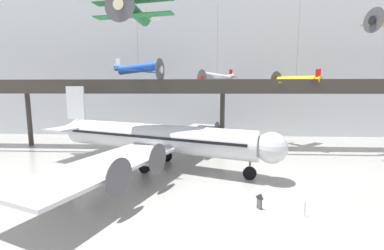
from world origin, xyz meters
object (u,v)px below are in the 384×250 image
object	(u,v)px
suspended_plane_green_biplane	(134,11)
info_sign_pedestal	(259,203)
airliner_silver_main	(153,138)
suspended_plane_yellow_lowwing	(296,81)
suspended_plane_silver_racer	(217,77)
stanchion_barrier	(305,212)
suspended_plane_blue_trainer	(138,68)

from	to	relation	value
suspended_plane_green_biplane	info_sign_pedestal	xyz separation A→B (m)	(11.28, -8.50, -16.19)
airliner_silver_main	suspended_plane_yellow_lowwing	xyz separation A→B (m)	(19.31, 10.58, 6.79)
suspended_plane_yellow_lowwing	info_sign_pedestal	size ratio (longest dim) A/B	10.65
suspended_plane_green_biplane	suspended_plane_silver_racer	bearing A→B (deg)	157.92
info_sign_pedestal	stanchion_barrier	bearing A→B (deg)	-52.35
suspended_plane_yellow_lowwing	stanchion_barrier	bearing A→B (deg)	122.96
info_sign_pedestal	airliner_silver_main	bearing A→B (deg)	100.94
airliner_silver_main	stanchion_barrier	world-z (taller)	airliner_silver_main
stanchion_barrier	suspended_plane_silver_racer	bearing A→B (deg)	102.11
airliner_silver_main	suspended_plane_yellow_lowwing	bearing A→B (deg)	49.49
suspended_plane_yellow_lowwing	info_sign_pedestal	xyz separation A→B (m)	(-9.33, -20.82, -9.66)
suspended_plane_yellow_lowwing	airliner_silver_main	bearing A→B (deg)	78.01
airliner_silver_main	suspended_plane_silver_racer	world-z (taller)	suspended_plane_silver_racer
suspended_plane_green_biplane	info_sign_pedestal	distance (m)	21.48
suspended_plane_green_biplane	info_sign_pedestal	world-z (taller)	suspended_plane_green_biplane
suspended_plane_silver_racer	stanchion_barrier	xyz separation A→B (m)	(5.16, -24.06, -10.44)
suspended_plane_green_biplane	stanchion_barrier	world-z (taller)	suspended_plane_green_biplane
suspended_plane_blue_trainer	suspended_plane_yellow_lowwing	size ratio (longest dim) A/B	0.90
stanchion_barrier	suspended_plane_blue_trainer	bearing A→B (deg)	129.91
suspended_plane_blue_trainer	suspended_plane_silver_racer	xyz separation A→B (m)	(11.48, 4.16, -1.06)
suspended_plane_silver_racer	stanchion_barrier	bearing A→B (deg)	69.81
airliner_silver_main	suspended_plane_silver_racer	distance (m)	16.72
suspended_plane_yellow_lowwing	suspended_plane_silver_racer	bearing A→B (deg)	38.33
airliner_silver_main	suspended_plane_silver_racer	xyz separation A→B (m)	(7.75, 12.82, 7.44)
suspended_plane_blue_trainer	info_sign_pedestal	size ratio (longest dim) A/B	9.57
airliner_silver_main	suspended_plane_yellow_lowwing	distance (m)	23.04
suspended_plane_green_biplane	info_sign_pedestal	size ratio (longest dim) A/B	6.75
airliner_silver_main	suspended_plane_green_biplane	xyz separation A→B (m)	(-1.30, -1.73, 13.31)
suspended_plane_silver_racer	suspended_plane_yellow_lowwing	distance (m)	11.79
suspended_plane_silver_racer	suspended_plane_green_biplane	bearing A→B (deg)	25.82
suspended_plane_yellow_lowwing	info_sign_pedestal	world-z (taller)	suspended_plane_yellow_lowwing
suspended_plane_green_biplane	airliner_silver_main	bearing A→B (deg)	152.94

